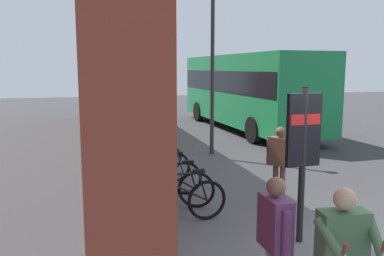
{
  "coord_description": "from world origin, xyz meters",
  "views": [
    {
      "loc": [
        -4.5,
        4.06,
        2.79
      ],
      "look_at": [
        3.8,
        1.87,
        1.51
      ],
      "focal_mm": 37.8,
      "sensor_mm": 36.0,
      "label": 1
    }
  ],
  "objects_px": {
    "pedestrian_near_bus": "(280,156)",
    "pedestrian_by_facade": "(275,232)",
    "bicycle_under_window": "(179,202)",
    "bicycle_nearest_sign": "(153,166)",
    "bicycle_leaning_wall": "(161,177)",
    "bicycle_by_door": "(170,187)",
    "tourist_with_hotdogs": "(343,251)",
    "bicycle_mid_rack": "(149,159)",
    "transit_info_sign": "(303,140)",
    "city_bus": "(246,87)",
    "street_lamp": "(212,54)",
    "bicycle_far_end": "(145,151)"
  },
  "relations": [
    {
      "from": "bicycle_nearest_sign",
      "to": "street_lamp",
      "type": "bearing_deg",
      "value": -40.39
    },
    {
      "from": "transit_info_sign",
      "to": "pedestrian_near_bus",
      "type": "xyz_separation_m",
      "value": [
        1.83,
        -0.56,
        -0.67
      ]
    },
    {
      "from": "bicycle_nearest_sign",
      "to": "pedestrian_near_bus",
      "type": "bearing_deg",
      "value": -131.54
    },
    {
      "from": "bicycle_mid_rack",
      "to": "tourist_with_hotdogs",
      "type": "height_order",
      "value": "tourist_with_hotdogs"
    },
    {
      "from": "bicycle_by_door",
      "to": "bicycle_leaning_wall",
      "type": "bearing_deg",
      "value": 1.73
    },
    {
      "from": "city_bus",
      "to": "street_lamp",
      "type": "xyz_separation_m",
      "value": [
        -5.33,
        3.3,
        1.29
      ]
    },
    {
      "from": "bicycle_mid_rack",
      "to": "city_bus",
      "type": "bearing_deg",
      "value": -37.62
    },
    {
      "from": "bicycle_by_door",
      "to": "bicycle_leaning_wall",
      "type": "relative_size",
      "value": 0.97
    },
    {
      "from": "bicycle_under_window",
      "to": "bicycle_nearest_sign",
      "type": "distance_m",
      "value": 2.6
    },
    {
      "from": "bicycle_leaning_wall",
      "to": "bicycle_far_end",
      "type": "height_order",
      "value": "same"
    },
    {
      "from": "city_bus",
      "to": "bicycle_under_window",
      "type": "bearing_deg",
      "value": 152.33
    },
    {
      "from": "bicycle_nearest_sign",
      "to": "bicycle_leaning_wall",
      "type": "bearing_deg",
      "value": -179.46
    },
    {
      "from": "bicycle_nearest_sign",
      "to": "bicycle_by_door",
      "type": "bearing_deg",
      "value": -178.91
    },
    {
      "from": "transit_info_sign",
      "to": "pedestrian_by_facade",
      "type": "distance_m",
      "value": 2.14
    },
    {
      "from": "bicycle_mid_rack",
      "to": "city_bus",
      "type": "distance_m",
      "value": 9.23
    },
    {
      "from": "bicycle_by_door",
      "to": "street_lamp",
      "type": "bearing_deg",
      "value": -26.97
    },
    {
      "from": "bicycle_under_window",
      "to": "bicycle_leaning_wall",
      "type": "distance_m",
      "value": 1.67
    },
    {
      "from": "bicycle_under_window",
      "to": "bicycle_mid_rack",
      "type": "height_order",
      "value": "same"
    },
    {
      "from": "pedestrian_by_facade",
      "to": "transit_info_sign",
      "type": "bearing_deg",
      "value": -37.59
    },
    {
      "from": "tourist_with_hotdogs",
      "to": "bicycle_nearest_sign",
      "type": "bearing_deg",
      "value": 7.58
    },
    {
      "from": "pedestrian_near_bus",
      "to": "street_lamp",
      "type": "height_order",
      "value": "street_lamp"
    },
    {
      "from": "bicycle_leaning_wall",
      "to": "city_bus",
      "type": "height_order",
      "value": "city_bus"
    },
    {
      "from": "pedestrian_by_facade",
      "to": "bicycle_far_end",
      "type": "bearing_deg",
      "value": 2.91
    },
    {
      "from": "pedestrian_near_bus",
      "to": "pedestrian_by_facade",
      "type": "bearing_deg",
      "value": 152.31
    },
    {
      "from": "bicycle_leaning_wall",
      "to": "bicycle_by_door",
      "type": "bearing_deg",
      "value": -178.27
    },
    {
      "from": "bicycle_nearest_sign",
      "to": "pedestrian_by_facade",
      "type": "relative_size",
      "value": 1.14
    },
    {
      "from": "bicycle_leaning_wall",
      "to": "bicycle_far_end",
      "type": "relative_size",
      "value": 1.01
    },
    {
      "from": "bicycle_under_window",
      "to": "pedestrian_near_bus",
      "type": "relative_size",
      "value": 1.16
    },
    {
      "from": "bicycle_under_window",
      "to": "city_bus",
      "type": "distance_m",
      "value": 12.08
    },
    {
      "from": "bicycle_far_end",
      "to": "bicycle_leaning_wall",
      "type": "bearing_deg",
      "value": 178.94
    },
    {
      "from": "pedestrian_by_facade",
      "to": "city_bus",
      "type": "bearing_deg",
      "value": -21.04
    },
    {
      "from": "transit_info_sign",
      "to": "street_lamp",
      "type": "xyz_separation_m",
      "value": [
        6.5,
        -0.63,
        1.49
      ]
    },
    {
      "from": "bicycle_under_window",
      "to": "bicycle_nearest_sign",
      "type": "relative_size",
      "value": 1.0
    },
    {
      "from": "bicycle_mid_rack",
      "to": "pedestrian_by_facade",
      "type": "xyz_separation_m",
      "value": [
        -6.22,
        -0.4,
        0.55
      ]
    },
    {
      "from": "bicycle_by_door",
      "to": "pedestrian_by_facade",
      "type": "bearing_deg",
      "value": -173.92
    },
    {
      "from": "city_bus",
      "to": "street_lamp",
      "type": "relative_size",
      "value": 2.03
    },
    {
      "from": "bicycle_mid_rack",
      "to": "street_lamp",
      "type": "height_order",
      "value": "street_lamp"
    },
    {
      "from": "bicycle_leaning_wall",
      "to": "bicycle_mid_rack",
      "type": "relative_size",
      "value": 0.98
    },
    {
      "from": "city_bus",
      "to": "tourist_with_hotdogs",
      "type": "relative_size",
      "value": 6.69
    },
    {
      "from": "transit_info_sign",
      "to": "pedestrian_near_bus",
      "type": "height_order",
      "value": "transit_info_sign"
    },
    {
      "from": "bicycle_under_window",
      "to": "tourist_with_hotdogs",
      "type": "xyz_separation_m",
      "value": [
        -3.45,
        -0.78,
        0.59
      ]
    },
    {
      "from": "tourist_with_hotdogs",
      "to": "bicycle_leaning_wall",
      "type": "bearing_deg",
      "value": 8.85
    },
    {
      "from": "bicycle_by_door",
      "to": "bicycle_nearest_sign",
      "type": "bearing_deg",
      "value": 1.09
    },
    {
      "from": "bicycle_far_end",
      "to": "tourist_with_hotdogs",
      "type": "relative_size",
      "value": 1.08
    },
    {
      "from": "pedestrian_by_facade",
      "to": "tourist_with_hotdogs",
      "type": "xyz_separation_m",
      "value": [
        -0.64,
        -0.38,
        0.03
      ]
    },
    {
      "from": "bicycle_leaning_wall",
      "to": "street_lamp",
      "type": "relative_size",
      "value": 0.33
    },
    {
      "from": "city_bus",
      "to": "pedestrian_near_bus",
      "type": "distance_m",
      "value": 10.59
    },
    {
      "from": "bicycle_mid_rack",
      "to": "pedestrian_near_bus",
      "type": "distance_m",
      "value": 3.58
    },
    {
      "from": "transit_info_sign",
      "to": "bicycle_under_window",
      "type": "bearing_deg",
      "value": 53.9
    },
    {
      "from": "tourist_with_hotdogs",
      "to": "street_lamp",
      "type": "distance_m",
      "value": 9.12
    }
  ]
}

